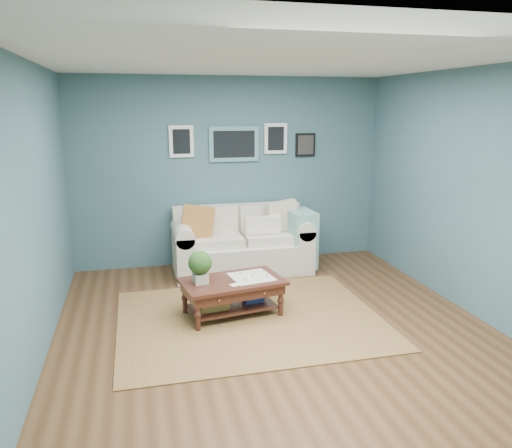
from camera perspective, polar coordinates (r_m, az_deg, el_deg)
name	(u,v)px	position (r m, az deg, el deg)	size (l,w,h in m)	color
room_shell	(277,202)	(4.95, 2.41, 2.57)	(5.00, 5.02, 2.70)	brown
area_rug	(250,319)	(5.57, -0.71, -10.79)	(2.83, 2.26, 0.01)	brown
loveseat	(247,242)	(7.06, -1.02, -2.07)	(1.95, 0.88, 1.00)	beige
coffee_table	(227,287)	(5.55, -3.32, -7.15)	(1.20, 0.82, 0.77)	#361611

